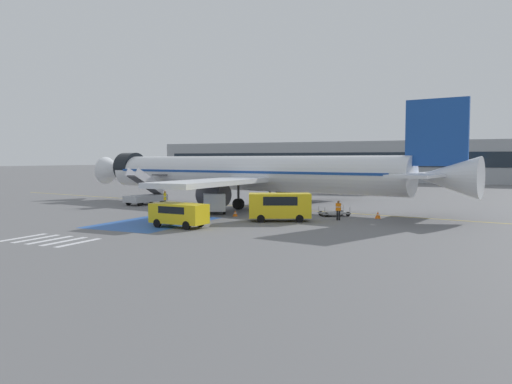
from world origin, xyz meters
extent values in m
plane|color=slate|center=(0.00, 0.00, 0.00)|extent=(600.00, 600.00, 0.00)
cube|color=gold|center=(0.14, -0.07, 0.00)|extent=(79.80, 12.90, 0.01)
cube|color=#2856A8|center=(0.14, -15.48, 0.00)|extent=(6.67, 10.30, 0.01)
cube|color=silver|center=(-2.86, -25.43, 0.00)|extent=(0.44, 3.60, 0.01)
cube|color=silver|center=(-1.66, -25.43, 0.00)|extent=(0.44, 3.60, 0.01)
cube|color=silver|center=(-0.46, -25.43, 0.00)|extent=(0.44, 3.60, 0.01)
cube|color=silver|center=(0.74, -25.43, 0.00)|extent=(0.44, 3.60, 0.01)
cube|color=silver|center=(1.94, -25.43, 0.00)|extent=(0.44, 3.60, 0.01)
cylinder|color=silver|center=(0.14, -0.07, 3.58)|extent=(36.90, 9.43, 3.70)
cone|color=silver|center=(-20.02, 3.14, 3.58)|extent=(4.59, 4.22, 3.62)
cone|color=silver|center=(21.04, -3.40, 3.58)|extent=(6.03, 4.38, 3.55)
cylinder|color=black|center=(-17.29, 2.71, 4.04)|extent=(2.78, 4.04, 3.73)
cube|color=#19479E|center=(0.14, -0.07, 3.76)|extent=(34.01, 9.04, 0.24)
cube|color=silver|center=(2.11, -8.93, 3.02)|extent=(4.73, 16.21, 0.44)
cylinder|color=#38383D|center=(0.83, -7.28, 1.73)|extent=(3.00, 2.48, 2.08)
cube|color=silver|center=(4.77, 7.74, 3.02)|extent=(8.97, 16.73, 0.44)
cylinder|color=#38383D|center=(3.03, 6.57, 1.73)|extent=(3.00, 2.48, 2.08)
cube|color=#19479E|center=(20.22, -3.27, 7.34)|extent=(5.17, 1.17, 5.67)
cube|color=silver|center=(19.12, -6.65, 3.76)|extent=(4.22, 6.36, 0.24)
cube|color=silver|center=(20.23, 0.29, 3.76)|extent=(4.22, 6.36, 0.24)
cylinder|color=#38383D|center=(-12.57, 1.96, 1.81)|extent=(0.20, 0.20, 2.79)
cylinder|color=black|center=(-12.57, 1.96, 0.42)|extent=(0.87, 0.41, 0.84)
cylinder|color=#38383D|center=(1.38, -3.25, 1.79)|extent=(0.24, 0.24, 2.47)
cylinder|color=black|center=(1.38, -3.25, 0.55)|extent=(1.18, 0.77, 1.10)
cylinder|color=#38383D|center=(2.31, 2.57, 1.79)|extent=(0.24, 0.24, 2.47)
cylinder|color=black|center=(2.31, 2.57, 0.55)|extent=(1.18, 0.77, 1.10)
cube|color=#ADB2BA|center=(-10.54, -2.87, 0.70)|extent=(2.93, 5.09, 0.70)
cylinder|color=black|center=(-11.20, -1.07, 0.35)|extent=(0.33, 0.73, 0.70)
cylinder|color=black|center=(-9.36, -1.36, 0.35)|extent=(0.33, 0.73, 0.70)
cylinder|color=black|center=(-11.73, -4.38, 0.35)|extent=(0.33, 0.73, 0.70)
cylinder|color=black|center=(-9.88, -4.68, 0.35)|extent=(0.33, 0.73, 0.70)
cube|color=#4C4C51|center=(-10.54, -2.87, 2.16)|extent=(2.07, 4.33, 2.36)
cube|color=#4C4C51|center=(-10.19, -0.62, 3.27)|extent=(1.80, 1.35, 0.12)
cube|color=silver|center=(-11.30, -2.75, 2.64)|extent=(0.77, 4.49, 3.06)
cube|color=silver|center=(-9.78, -2.99, 2.64)|extent=(0.77, 4.49, 3.06)
cube|color=#38383D|center=(6.48, 24.28, 0.78)|extent=(9.55, 3.97, 0.60)
cube|color=silver|center=(2.00, 23.54, 1.28)|extent=(2.42, 2.68, 1.60)
cube|color=black|center=(0.99, 23.37, 1.60)|extent=(0.36, 1.98, 0.70)
cylinder|color=#B7BCC4|center=(6.88, 24.34, 2.18)|extent=(6.66, 3.21, 2.21)
cylinder|color=gold|center=(6.88, 24.34, 2.18)|extent=(0.71, 2.28, 2.25)
cylinder|color=black|center=(2.60, 22.43, 0.48)|extent=(0.99, 0.43, 0.96)
cylinder|color=black|center=(2.22, 24.78, 0.48)|extent=(0.99, 0.43, 0.96)
cylinder|color=black|center=(7.18, 23.19, 0.48)|extent=(0.99, 0.43, 0.96)
cylinder|color=black|center=(6.79, 25.53, 0.48)|extent=(0.99, 0.43, 0.96)
cylinder|color=black|center=(9.72, 23.61, 0.48)|extent=(0.99, 0.43, 0.96)
cylinder|color=black|center=(9.33, 25.95, 0.48)|extent=(0.99, 0.43, 0.96)
cube|color=yellow|center=(8.89, -10.37, 1.30)|extent=(5.40, 4.02, 1.96)
cube|color=black|center=(8.89, -10.37, 1.73)|extent=(3.39, 3.06, 0.71)
cylinder|color=black|center=(7.90, -11.89, 0.32)|extent=(0.66, 0.46, 0.64)
cylinder|color=black|center=(7.08, -10.20, 0.32)|extent=(0.66, 0.46, 0.64)
cylinder|color=black|center=(10.69, -10.53, 0.32)|extent=(0.66, 0.46, 0.64)
cylinder|color=black|center=(9.88, -8.84, 0.32)|extent=(0.66, 0.46, 0.64)
cube|color=silver|center=(0.76, -7.12, 1.12)|extent=(4.11, 4.94, 1.60)
cube|color=black|center=(0.76, -7.12, 1.47)|extent=(3.04, 3.21, 0.58)
cylinder|color=black|center=(-0.77, -6.39, 0.32)|extent=(0.51, 0.65, 0.64)
cylinder|color=black|center=(0.78, -5.43, 0.32)|extent=(0.51, 0.65, 0.64)
cylinder|color=black|center=(0.74, -8.80, 0.32)|extent=(0.51, 0.65, 0.64)
cylinder|color=black|center=(2.29, -7.84, 0.32)|extent=(0.51, 0.65, 0.64)
cube|color=yellow|center=(3.52, -17.01, 1.05)|extent=(4.45, 2.11, 1.45)
cube|color=black|center=(3.52, -17.01, 1.37)|extent=(2.50, 2.02, 0.52)
cylinder|color=black|center=(4.92, -16.25, 0.32)|extent=(0.65, 0.24, 0.64)
cylinder|color=black|center=(4.81, -17.94, 0.32)|extent=(0.65, 0.24, 0.64)
cylinder|color=black|center=(2.23, -16.08, 0.32)|extent=(0.65, 0.24, 0.64)
cylinder|color=black|center=(2.12, -17.77, 0.32)|extent=(0.65, 0.24, 0.64)
cube|color=gray|center=(11.86, -4.79, 0.26)|extent=(2.95, 2.83, 0.12)
cylinder|color=black|center=(11.49, -5.95, 0.20)|extent=(0.37, 0.34, 0.40)
cylinder|color=black|center=(10.66, -4.98, 0.20)|extent=(0.37, 0.34, 0.40)
cylinder|color=black|center=(13.07, -4.59, 0.20)|extent=(0.37, 0.34, 0.40)
cylinder|color=black|center=(12.23, -3.62, 0.20)|extent=(0.37, 0.34, 0.40)
cylinder|color=gray|center=(11.41, -6.09, 0.59)|extent=(0.05, 0.05, 0.55)
cylinder|color=gray|center=(10.51, -5.04, 0.59)|extent=(0.05, 0.05, 0.55)
cylinder|color=gray|center=(13.22, -4.53, 0.59)|extent=(0.05, 0.05, 0.55)
cylinder|color=gray|center=(12.32, -3.48, 0.59)|extent=(0.05, 0.05, 0.55)
cylinder|color=black|center=(12.99, -7.70, 0.40)|extent=(0.14, 0.14, 0.80)
cylinder|color=black|center=(13.16, -7.68, 0.40)|extent=(0.14, 0.14, 0.80)
cube|color=orange|center=(13.07, -7.69, 1.11)|extent=(0.44, 0.26, 0.63)
cube|color=silver|center=(13.07, -7.69, 1.11)|extent=(0.45, 0.27, 0.06)
sphere|color=brown|center=(13.07, -7.69, 1.54)|extent=(0.22, 0.22, 0.22)
cylinder|color=#2D2D33|center=(-5.70, -5.98, 0.45)|extent=(0.14, 0.14, 0.90)
cylinder|color=#2D2D33|center=(-5.77, -5.83, 0.45)|extent=(0.14, 0.14, 0.90)
cube|color=yellow|center=(-5.74, -5.91, 1.26)|extent=(0.39, 0.47, 0.71)
cube|color=silver|center=(-5.74, -5.91, 1.26)|extent=(0.40, 0.49, 0.06)
sphere|color=#9E704C|center=(-5.74, -5.91, 1.74)|extent=(0.24, 0.24, 0.24)
cone|color=orange|center=(15.79, -4.97, 0.29)|extent=(0.52, 0.52, 0.58)
cylinder|color=white|center=(15.79, -4.97, 0.32)|extent=(0.29, 0.29, 0.07)
cone|color=orange|center=(3.97, -8.87, 0.26)|extent=(0.47, 0.47, 0.53)
cylinder|color=white|center=(3.97, -8.87, 0.29)|extent=(0.26, 0.26, 0.06)
cube|color=#9EA3A8|center=(6.22, 68.59, 4.56)|extent=(121.23, 12.00, 9.11)
cube|color=#19232D|center=(6.22, 62.54, 5.01)|extent=(116.38, 0.10, 3.19)
camera|label=1|loc=(24.62, -47.95, 5.08)|focal=35.00mm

